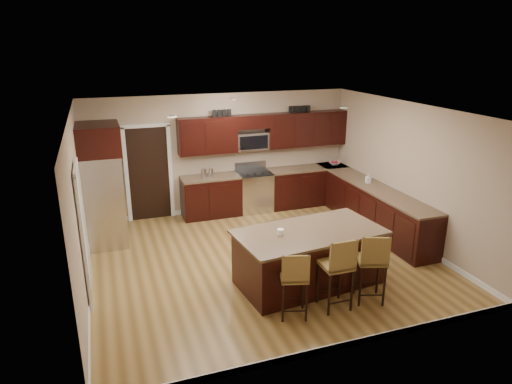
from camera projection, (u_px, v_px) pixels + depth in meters
name	position (u px, v px, depth m)	size (l,w,h in m)	color
floor	(263.00, 259.00, 8.32)	(6.00, 6.00, 0.00)	olive
ceiling	(263.00, 111.00, 7.47)	(6.00, 6.00, 0.00)	silver
wall_back	(221.00, 154.00, 10.36)	(6.00, 6.00, 0.00)	tan
wall_left	(79.00, 209.00, 6.96)	(5.50, 5.50, 0.00)	tan
wall_right	(408.00, 173.00, 8.84)	(5.50, 5.50, 0.00)	tan
base_cabinets	(321.00, 199.00, 10.07)	(4.02, 3.96, 0.92)	black
upper_cabinets	(267.00, 131.00, 10.39)	(4.00, 0.33, 0.80)	black
range	(254.00, 191.00, 10.58)	(0.76, 0.64, 1.11)	silver
microwave	(252.00, 141.00, 10.36)	(0.76, 0.31, 0.40)	silver
doorway	(149.00, 174.00, 9.93)	(0.85, 0.03, 2.06)	black
pantry_door	(82.00, 236.00, 6.80)	(0.03, 0.80, 2.04)	white
letter_decor	(261.00, 111.00, 10.20)	(2.20, 0.03, 0.15)	black
island	(308.00, 259.00, 7.39)	(2.45, 1.46, 0.92)	black
stool_left	(294.00, 277.00, 6.37)	(0.48, 0.48, 1.03)	olive
stool_mid	(338.00, 266.00, 6.55)	(0.43, 0.43, 1.14)	olive
stool_right	(372.00, 260.00, 6.74)	(0.53, 0.53, 1.12)	olive
refrigerator	(103.00, 184.00, 8.63)	(0.79, 0.96, 2.35)	silver
floor_mat	(299.00, 222.00, 9.99)	(1.03, 0.69, 0.01)	brown
fruit_bowl	(334.00, 163.00, 11.08)	(0.28, 0.28, 0.07)	silver
soap_bottle	(368.00, 178.00, 9.64)	(0.09, 0.10, 0.21)	#B2B2B2
canister_tall	(204.00, 173.00, 10.04)	(0.12, 0.12, 0.19)	silver
canister_short	(211.00, 173.00, 10.10)	(0.11, 0.11, 0.18)	silver
island_jar	(280.00, 232.00, 7.06)	(0.10, 0.10, 0.10)	white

